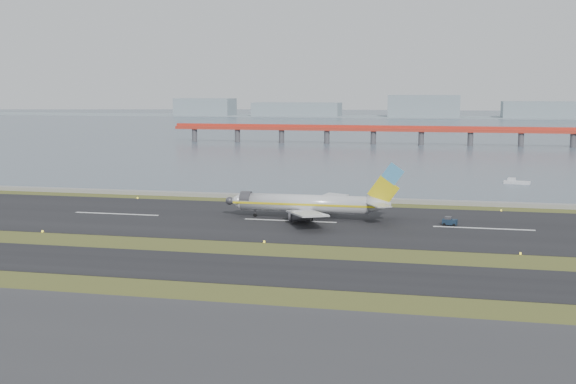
{
  "coord_description": "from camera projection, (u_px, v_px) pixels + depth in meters",
  "views": [
    {
      "loc": [
        31.93,
        -118.14,
        28.0
      ],
      "look_at": [
        1.29,
        22.0,
        7.46
      ],
      "focal_mm": 45.0,
      "sensor_mm": 36.0,
      "label": 1
    }
  ],
  "objects": [
    {
      "name": "ground",
      "position": [
        254.0,
        252.0,
        124.97
      ],
      "size": [
        1000.0,
        1000.0,
        0.0
      ],
      "primitive_type": "plane",
      "color": "#394A1A",
      "rests_on": "ground"
    },
    {
      "name": "apron_strip",
      "position": [
        110.0,
        372.0,
        71.77
      ],
      "size": [
        1000.0,
        50.0,
        0.1
      ],
      "primitive_type": "cube",
      "color": "#313134",
      "rests_on": "ground"
    },
    {
      "name": "taxiway_strip",
      "position": [
        234.0,
        268.0,
        113.36
      ],
      "size": [
        1000.0,
        18.0,
        0.1
      ],
      "primitive_type": "cube",
      "color": "black",
      "rests_on": "ground"
    },
    {
      "name": "runway_strip",
      "position": [
        290.0,
        221.0,
        153.97
      ],
      "size": [
        1000.0,
        45.0,
        0.1
      ],
      "primitive_type": "cube",
      "color": "black",
      "rests_on": "ground"
    },
    {
      "name": "seawall",
      "position": [
        315.0,
        198.0,
        182.92
      ],
      "size": [
        1000.0,
        2.5,
        1.0
      ],
      "primitive_type": "cube",
      "color": "gray",
      "rests_on": "ground"
    },
    {
      "name": "bay_water",
      "position": [
        405.0,
        125.0,
        569.82
      ],
      "size": [
        1400.0,
        800.0,
        1.3
      ],
      "primitive_type": "cube",
      "color": "#4A5B6A",
      "rests_on": "ground"
    },
    {
      "name": "red_pier",
      "position": [
        421.0,
        131.0,
        361.47
      ],
      "size": [
        260.0,
        5.0,
        10.2
      ],
      "color": "red",
      "rests_on": "ground"
    },
    {
      "name": "far_shoreline",
      "position": [
        428.0,
        111.0,
        720.81
      ],
      "size": [
        1400.0,
        80.0,
        60.5
      ],
      "color": "gray",
      "rests_on": "ground"
    },
    {
      "name": "airliner",
      "position": [
        311.0,
        204.0,
        155.54
      ],
      "size": [
        38.52,
        32.89,
        12.8
      ],
      "color": "silver",
      "rests_on": "ground"
    },
    {
      "name": "pushback_tug",
      "position": [
        450.0,
        221.0,
        148.77
      ],
      "size": [
        3.16,
        2.2,
        1.86
      ],
      "rotation": [
        0.0,
        0.0,
        -0.19
      ],
      "color": "#132234",
      "rests_on": "ground"
    },
    {
      "name": "workboat_near",
      "position": [
        516.0,
        182.0,
        214.1
      ],
      "size": [
        7.79,
        4.13,
        1.81
      ],
      "rotation": [
        0.0,
        0.0,
        -0.25
      ],
      "color": "silver",
      "rests_on": "ground"
    }
  ]
}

